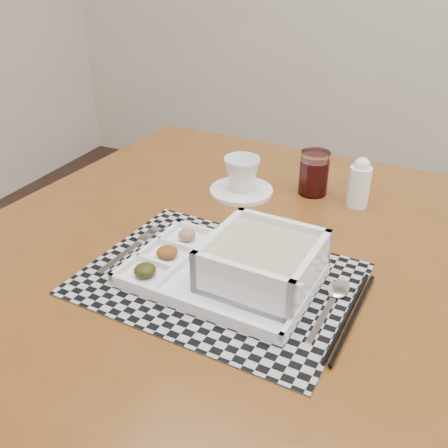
% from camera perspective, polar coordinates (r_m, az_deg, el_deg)
% --- Properties ---
extents(dining_table, '(1.19, 1.19, 0.83)m').
position_cam_1_polar(dining_table, '(1.02, 2.65, -6.68)').
color(dining_table, '#583610').
rests_on(dining_table, ground).
extents(placemat, '(0.49, 0.38, 0.00)m').
position_cam_1_polar(placemat, '(0.88, -0.58, -6.27)').
color(placemat, '#9A9AA1').
rests_on(placemat, dining_table).
extents(serving_tray, '(0.34, 0.24, 0.09)m').
position_cam_1_polar(serving_tray, '(0.85, 2.95, -4.85)').
color(serving_tray, white).
rests_on(serving_tray, placemat).
extents(fork, '(0.03, 0.19, 0.00)m').
position_cam_1_polar(fork, '(0.98, -10.52, -2.67)').
color(fork, silver).
rests_on(fork, placemat).
extents(spoon, '(0.04, 0.18, 0.01)m').
position_cam_1_polar(spoon, '(0.86, 12.71, -7.69)').
color(spoon, silver).
rests_on(spoon, placemat).
extents(chopsticks, '(0.03, 0.24, 0.01)m').
position_cam_1_polar(chopsticks, '(0.82, 14.27, -10.11)').
color(chopsticks, black).
rests_on(chopsticks, placemat).
extents(saucer, '(0.15, 0.15, 0.01)m').
position_cam_1_polar(saucer, '(1.18, 1.99, 3.82)').
color(saucer, white).
rests_on(saucer, dining_table).
extents(cup, '(0.10, 0.10, 0.08)m').
position_cam_1_polar(cup, '(1.16, 2.03, 5.78)').
color(cup, white).
rests_on(cup, saucer).
extents(juice_glass, '(0.07, 0.07, 0.10)m').
position_cam_1_polar(juice_glass, '(1.18, 10.23, 5.60)').
color(juice_glass, white).
rests_on(juice_glass, dining_table).
extents(creamer_bottle, '(0.05, 0.05, 0.12)m').
position_cam_1_polar(creamer_bottle, '(1.14, 15.22, 4.55)').
color(creamer_bottle, white).
rests_on(creamer_bottle, dining_table).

